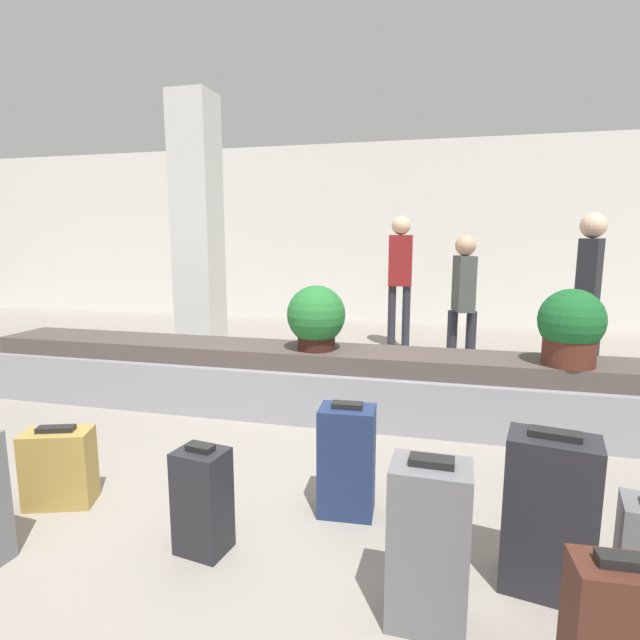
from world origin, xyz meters
name	(u,v)px	position (x,y,z in m)	size (l,w,h in m)	color
ground_plane	(259,498)	(0.00, 0.00, 0.00)	(18.00, 18.00, 0.00)	gray
back_wall	(387,234)	(0.00, 6.46, 1.60)	(18.00, 0.06, 3.20)	silver
carousel	(320,383)	(0.00, 1.51, 0.28)	(6.55, 0.73, 0.59)	gray
pillar	(198,233)	(-1.86, 2.92, 1.60)	(0.47, 0.47, 3.20)	silver
suitcase_1	(549,514)	(1.51, -0.43, 0.36)	(0.41, 0.30, 0.74)	#232328
suitcase_2	(202,500)	(-0.09, -0.54, 0.27)	(0.27, 0.23, 0.56)	#232328
suitcase_4	(59,467)	(-1.10, -0.34, 0.23)	(0.42, 0.31, 0.48)	#A3843D
suitcase_6	(428,544)	(1.01, -0.75, 0.34)	(0.32, 0.24, 0.71)	slate
suitcase_7	(347,460)	(0.54, -0.03, 0.31)	(0.32, 0.24, 0.65)	navy
potted_plant_0	(316,318)	(-0.02, 1.46, 0.87)	(0.50, 0.50, 0.55)	#381914
potted_plant_1	(571,327)	(1.97, 1.41, 0.88)	(0.48, 0.48, 0.58)	#4C2319
traveler_0	(400,269)	(0.43, 4.36, 1.12)	(0.33, 0.26, 1.84)	#282833
traveler_1	(463,295)	(1.24, 2.98, 0.93)	(0.31, 0.35, 1.57)	#282833
traveler_2	(588,284)	(2.44, 2.89, 1.08)	(0.31, 0.37, 1.79)	#282833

